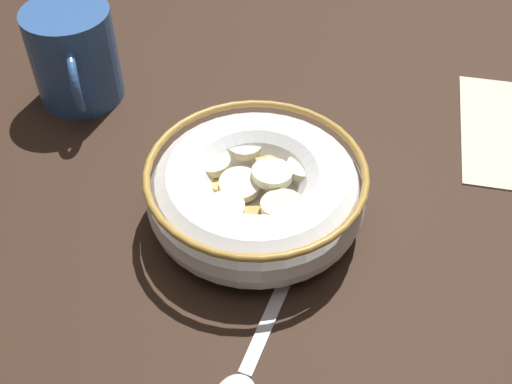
{
  "coord_description": "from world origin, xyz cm",
  "views": [
    {
      "loc": [
        34.34,
        -8.47,
        39.71
      ],
      "look_at": [
        0.0,
        0.0,
        3.0
      ],
      "focal_mm": 45.12,
      "sensor_mm": 36.0,
      "label": 1
    }
  ],
  "objects": [
    {
      "name": "ground_plane",
      "position": [
        0.0,
        0.0,
        -1.0
      ],
      "size": [
        121.09,
        121.09,
        2.0
      ],
      "primitive_type": "cube",
      "color": "#332116"
    },
    {
      "name": "coffee_mug",
      "position": [
        -20.01,
        -12.89,
        4.67
      ],
      "size": [
        11.23,
        8.22,
        9.33
      ],
      "color": "#335999",
      "rests_on": "ground_plane"
    },
    {
      "name": "cereal_bowl",
      "position": [
        -0.0,
        -0.02,
        2.98
      ],
      "size": [
        17.44,
        17.44,
        5.53
      ],
      "color": "white",
      "rests_on": "ground_plane"
    },
    {
      "name": "spoon",
      "position": [
        13.48,
        -4.03,
        0.33
      ],
      "size": [
        12.03,
        9.23,
        0.8
      ],
      "color": "silver",
      "rests_on": "ground_plane"
    }
  ]
}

